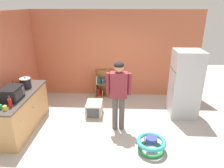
# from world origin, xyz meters

# --- Properties ---
(ground_plane) EXTENTS (12.00, 12.00, 0.00)m
(ground_plane) POSITION_xyz_m (0.00, 0.00, 0.00)
(ground_plane) COLOR #B8B1AA
(ground_plane) RESTS_ON ground
(back_wall) EXTENTS (5.20, 0.06, 2.70)m
(back_wall) POSITION_xyz_m (0.00, 2.33, 1.35)
(back_wall) COLOR #C66847
(back_wall) RESTS_ON ground
(left_side_wall) EXTENTS (0.06, 2.99, 2.70)m
(left_side_wall) POSITION_xyz_m (-2.63, 0.80, 1.35)
(left_side_wall) COLOR #C9674A
(left_side_wall) RESTS_ON ground
(kitchen_counter) EXTENTS (0.65, 1.91, 0.90)m
(kitchen_counter) POSITION_xyz_m (-2.20, 0.18, 0.45)
(kitchen_counter) COLOR tan
(kitchen_counter) RESTS_ON ground
(refrigerator) EXTENTS (0.73, 0.68, 1.78)m
(refrigerator) POSITION_xyz_m (1.84, 1.03, 0.89)
(refrigerator) COLOR #B7BABF
(refrigerator) RESTS_ON ground
(bookshelf) EXTENTS (0.80, 0.28, 0.85)m
(bookshelf) POSITION_xyz_m (-0.31, 2.15, 0.37)
(bookshelf) COLOR #A46734
(bookshelf) RESTS_ON ground
(standing_person) EXTENTS (0.57, 0.23, 1.68)m
(standing_person) POSITION_xyz_m (0.12, 0.25, 1.02)
(standing_person) COLOR #544F4E
(standing_person) RESTS_ON ground
(baby_walker) EXTENTS (0.60, 0.60, 0.32)m
(baby_walker) POSITION_xyz_m (0.81, -0.53, 0.16)
(baby_walker) COLOR #278D48
(baby_walker) RESTS_ON ground
(pet_carrier) EXTENTS (0.42, 0.55, 0.36)m
(pet_carrier) POSITION_xyz_m (-0.55, 0.89, 0.18)
(pet_carrier) COLOR beige
(pet_carrier) RESTS_ON ground
(microwave) EXTENTS (0.37, 0.48, 0.28)m
(microwave) POSITION_xyz_m (-2.19, -0.09, 1.04)
(microwave) COLOR black
(microwave) RESTS_ON kitchen_counter
(crock_pot) EXTENTS (0.26, 0.26, 0.28)m
(crock_pot) POSITION_xyz_m (-2.19, 0.57, 1.03)
(crock_pot) COLOR black
(crock_pot) RESTS_ON kitchen_counter
(banana_bunch) EXTENTS (0.15, 0.16, 0.04)m
(banana_bunch) POSITION_xyz_m (-2.26, 0.85, 0.93)
(banana_bunch) COLOR yellow
(banana_bunch) RESTS_ON kitchen_counter
(amber_bottle) EXTENTS (0.07, 0.07, 0.25)m
(amber_bottle) POSITION_xyz_m (-2.39, 0.38, 1.00)
(amber_bottle) COLOR #9E661E
(amber_bottle) RESTS_ON kitchen_counter
(ketchup_bottle) EXTENTS (0.07, 0.07, 0.25)m
(ketchup_bottle) POSITION_xyz_m (-2.05, -0.45, 1.00)
(ketchup_bottle) COLOR red
(ketchup_bottle) RESTS_ON kitchen_counter
(orange_cup) EXTENTS (0.08, 0.08, 0.09)m
(orange_cup) POSITION_xyz_m (-2.37, 1.02, 0.95)
(orange_cup) COLOR orange
(orange_cup) RESTS_ON kitchen_counter
(blue_cup) EXTENTS (0.08, 0.08, 0.09)m
(blue_cup) POSITION_xyz_m (-2.17, 0.31, 0.95)
(blue_cup) COLOR blue
(blue_cup) RESTS_ON kitchen_counter
(green_cup) EXTENTS (0.08, 0.08, 0.09)m
(green_cup) POSITION_xyz_m (-2.21, -0.54, 0.95)
(green_cup) COLOR green
(green_cup) RESTS_ON kitchen_counter
(yellow_cup) EXTENTS (0.08, 0.08, 0.09)m
(yellow_cup) POSITION_xyz_m (-2.09, -0.58, 0.95)
(yellow_cup) COLOR yellow
(yellow_cup) RESTS_ON kitchen_counter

